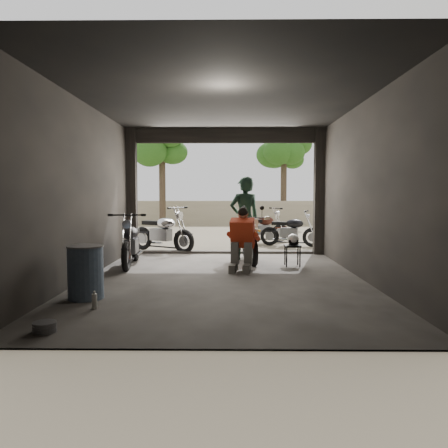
{
  "coord_description": "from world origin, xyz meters",
  "views": [
    {
      "loc": [
        0.11,
        -7.73,
        1.56
      ],
      "look_at": [
        0.0,
        0.6,
        0.98
      ],
      "focal_mm": 35.0,
      "sensor_mm": 36.0,
      "label": 1
    }
  ],
  "objects_px": {
    "main_bike": "(250,239)",
    "outside_bike_b": "(263,225)",
    "outside_bike_c": "(291,228)",
    "mechanic": "(242,241)",
    "stool": "(292,248)",
    "left_bike": "(131,240)",
    "oil_drum": "(86,273)",
    "rider": "(244,219)",
    "sign_post": "(360,195)",
    "outside_bike_a": "(162,229)",
    "helmet": "(293,239)"
  },
  "relations": [
    {
      "from": "outside_bike_b",
      "to": "stool",
      "type": "distance_m",
      "value": 4.48
    },
    {
      "from": "main_bike",
      "to": "outside_bike_a",
      "type": "xyz_separation_m",
      "value": [
        -2.26,
        1.79,
        0.07
      ]
    },
    {
      "from": "outside_bike_a",
      "to": "outside_bike_b",
      "type": "relative_size",
      "value": 1.09
    },
    {
      "from": "helmet",
      "to": "oil_drum",
      "type": "relative_size",
      "value": 0.33
    },
    {
      "from": "outside_bike_b",
      "to": "stool",
      "type": "xyz_separation_m",
      "value": [
        0.29,
        -4.47,
        -0.16
      ]
    },
    {
      "from": "main_bike",
      "to": "helmet",
      "type": "xyz_separation_m",
      "value": [
        0.9,
        -0.53,
        0.05
      ]
    },
    {
      "from": "left_bike",
      "to": "oil_drum",
      "type": "bearing_deg",
      "value": -94.42
    },
    {
      "from": "main_bike",
      "to": "outside_bike_a",
      "type": "relative_size",
      "value": 0.9
    },
    {
      "from": "main_bike",
      "to": "outside_bike_c",
      "type": "relative_size",
      "value": 1.02
    },
    {
      "from": "outside_bike_b",
      "to": "sign_post",
      "type": "relative_size",
      "value": 0.72
    },
    {
      "from": "outside_bike_b",
      "to": "oil_drum",
      "type": "xyz_separation_m",
      "value": [
        -3.16,
        -7.43,
        -0.16
      ]
    },
    {
      "from": "outside_bike_b",
      "to": "left_bike",
      "type": "bearing_deg",
      "value": 118.18
    },
    {
      "from": "main_bike",
      "to": "outside_bike_b",
      "type": "bearing_deg",
      "value": 75.8
    },
    {
      "from": "left_bike",
      "to": "rider",
      "type": "height_order",
      "value": "rider"
    },
    {
      "from": "outside_bike_c",
      "to": "helmet",
      "type": "relative_size",
      "value": 6.05
    },
    {
      "from": "outside_bike_b",
      "to": "rider",
      "type": "bearing_deg",
      "value": 142.35
    },
    {
      "from": "main_bike",
      "to": "sign_post",
      "type": "bearing_deg",
      "value": 17.05
    },
    {
      "from": "stool",
      "to": "oil_drum",
      "type": "height_order",
      "value": "oil_drum"
    },
    {
      "from": "outside_bike_c",
      "to": "oil_drum",
      "type": "height_order",
      "value": "outside_bike_c"
    },
    {
      "from": "outside_bike_c",
      "to": "mechanic",
      "type": "distance_m",
      "value": 4.47
    },
    {
      "from": "outside_bike_c",
      "to": "mechanic",
      "type": "relative_size",
      "value": 1.28
    },
    {
      "from": "stool",
      "to": "sign_post",
      "type": "bearing_deg",
      "value": 42.08
    },
    {
      "from": "helmet",
      "to": "main_bike",
      "type": "bearing_deg",
      "value": 155.36
    },
    {
      "from": "outside_bike_b",
      "to": "oil_drum",
      "type": "bearing_deg",
      "value": 130.44
    },
    {
      "from": "mechanic",
      "to": "sign_post",
      "type": "bearing_deg",
      "value": 46.33
    },
    {
      "from": "mechanic",
      "to": "outside_bike_a",
      "type": "bearing_deg",
      "value": 134.43
    },
    {
      "from": "stool",
      "to": "sign_post",
      "type": "relative_size",
      "value": 0.2
    },
    {
      "from": "rider",
      "to": "mechanic",
      "type": "relative_size",
      "value": 1.58
    },
    {
      "from": "outside_bike_c",
      "to": "sign_post",
      "type": "distance_m",
      "value": 2.59
    },
    {
      "from": "left_bike",
      "to": "outside_bike_c",
      "type": "bearing_deg",
      "value": 38.3
    },
    {
      "from": "rider",
      "to": "sign_post",
      "type": "xyz_separation_m",
      "value": [
        2.92,
        0.82,
        0.56
      ]
    },
    {
      "from": "rider",
      "to": "helmet",
      "type": "distance_m",
      "value": 1.39
    },
    {
      "from": "oil_drum",
      "to": "outside_bike_c",
      "type": "bearing_deg",
      "value": 59.23
    },
    {
      "from": "oil_drum",
      "to": "left_bike",
      "type": "bearing_deg",
      "value": 90.0
    },
    {
      "from": "sign_post",
      "to": "main_bike",
      "type": "bearing_deg",
      "value": -157.64
    },
    {
      "from": "rider",
      "to": "oil_drum",
      "type": "distance_m",
      "value": 4.63
    },
    {
      "from": "left_bike",
      "to": "outside_bike_b",
      "type": "xyz_separation_m",
      "value": [
        3.16,
        4.46,
        -0.02
      ]
    },
    {
      "from": "left_bike",
      "to": "sign_post",
      "type": "bearing_deg",
      "value": 13.4
    },
    {
      "from": "stool",
      "to": "helmet",
      "type": "bearing_deg",
      "value": 64.7
    },
    {
      "from": "outside_bike_b",
      "to": "rider",
      "type": "distance_m",
      "value": 3.64
    },
    {
      "from": "outside_bike_b",
      "to": "helmet",
      "type": "xyz_separation_m",
      "value": [
        0.31,
        -4.43,
        0.03
      ]
    },
    {
      "from": "main_bike",
      "to": "left_bike",
      "type": "height_order",
      "value": "left_bike"
    },
    {
      "from": "outside_bike_a",
      "to": "stool",
      "type": "height_order",
      "value": "outside_bike_a"
    },
    {
      "from": "outside_bike_a",
      "to": "sign_post",
      "type": "bearing_deg",
      "value": -65.8
    },
    {
      "from": "stool",
      "to": "oil_drum",
      "type": "distance_m",
      "value": 4.55
    },
    {
      "from": "main_bike",
      "to": "mechanic",
      "type": "bearing_deg",
      "value": -106.67
    },
    {
      "from": "rider",
      "to": "sign_post",
      "type": "distance_m",
      "value": 3.08
    },
    {
      "from": "rider",
      "to": "oil_drum",
      "type": "xyz_separation_m",
      "value": [
        -2.46,
        -3.88,
        -0.58
      ]
    },
    {
      "from": "outside_bike_a",
      "to": "helmet",
      "type": "bearing_deg",
      "value": -95.08
    },
    {
      "from": "outside_bike_a",
      "to": "main_bike",
      "type": "bearing_deg",
      "value": -97.24
    }
  ]
}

